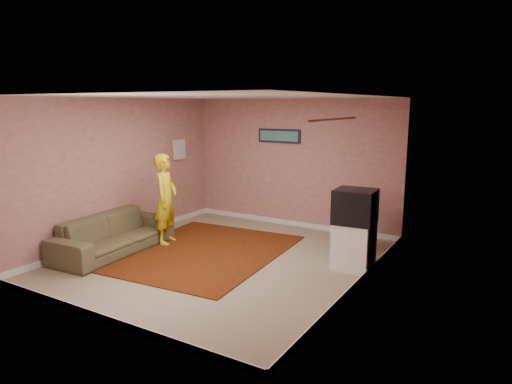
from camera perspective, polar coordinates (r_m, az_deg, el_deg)
The scene contains 26 objects.
ground at distance 7.51m, azimuth -4.17°, elevation -8.42°, with size 5.00×5.00×0.00m, color #9C9071.
wall_back at distance 9.32m, azimuth 4.60°, elevation 3.58°, with size 4.50×0.02×2.60m, color tan.
wall_front at distance 5.39m, azimuth -19.84°, elevation -2.45°, with size 4.50×0.02×2.60m, color tan.
wall_left at distance 8.67m, azimuth -16.57°, elevation 2.61°, with size 0.02×5.00×2.60m, color tan.
wall_right at distance 6.19m, azimuth 12.97°, elevation -0.40°, with size 0.02×5.00×2.60m, color tan.
ceiling at distance 7.09m, azimuth -4.47°, elevation 11.81°, with size 4.50×5.00×0.02m, color silver.
baseboard_back at distance 9.55m, azimuth 4.45°, elevation -3.89°, with size 4.50×0.02×0.10m, color silver.
baseboard_front at distance 5.80m, azimuth -18.94°, elevation -14.55°, with size 4.50×0.02×0.10m, color silver.
baseboard_left at distance 8.92m, azimuth -16.09°, elevation -5.36°, with size 0.02×5.00×0.10m, color silver.
baseboard_right at distance 6.55m, azimuth 12.41°, elevation -11.18°, with size 0.02×5.00×0.10m, color silver.
window at distance 5.33m, azimuth 9.95°, elevation -0.45°, with size 0.01×1.10×1.50m, color black.
curtain_sheer at distance 5.24m, azimuth 9.14°, elevation -2.86°, with size 0.01×0.75×2.10m, color white.
curtain_floral at distance 5.88m, azimuth 11.56°, elevation -1.42°, with size 0.01×0.35×2.10m, color beige.
curtain_rod at distance 5.25m, azimuth 9.81°, elevation 8.96°, with size 0.02×0.02×1.40m, color brown.
picture_back at distance 9.37m, azimuth 2.90°, elevation 7.02°, with size 0.95×0.04×0.28m.
picture_left at distance 9.76m, azimuth -9.58°, elevation 5.27°, with size 0.04×0.38×0.42m.
area_rug at distance 7.92m, azimuth -6.77°, elevation -7.37°, with size 2.54×3.18×0.02m, color black.
tv_cabinet at distance 7.15m, azimuth 12.10°, elevation -6.62°, with size 0.57×0.51×0.72m, color white.
crt_tv at distance 6.99m, azimuth 12.26°, elevation -1.77°, with size 0.64×0.58×0.52m.
chair_a at distance 8.02m, azimuth 12.91°, elevation -2.98°, with size 0.54×0.53×0.53m.
dvd_player at distance 8.03m, azimuth 12.89°, elevation -3.44°, with size 0.35×0.25×0.06m, color #BAB9BF.
blue_throw at distance 8.15m, azimuth 13.39°, elevation -1.38°, with size 0.40×0.05×0.43m, color #98D0F9.
chair_b at distance 7.19m, azimuth 12.80°, elevation -5.20°, with size 0.48×0.49×0.47m.
game_console at distance 7.20m, azimuth 12.78°, elevation -5.70°, with size 0.20×0.15×0.04m, color silver.
sofa at distance 8.13m, azimuth -17.29°, elevation -5.03°, with size 2.20×0.86×0.64m, color brown.
person at distance 8.33m, azimuth -11.21°, elevation -0.86°, with size 0.59×0.39×1.63m, color yellow.
Camera 1 is at (4.10, -5.79, 2.48)m, focal length 32.00 mm.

